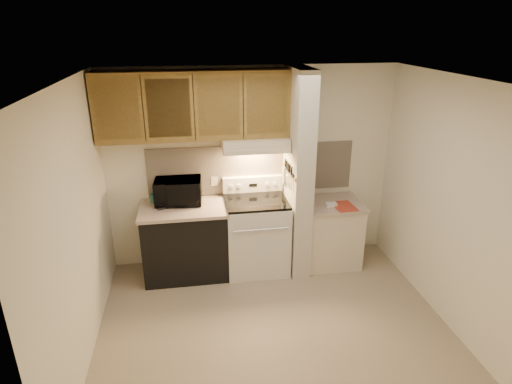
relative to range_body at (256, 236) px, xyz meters
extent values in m
plane|color=tan|center=(0.00, -1.16, -0.46)|extent=(3.60, 3.60, 0.00)
plane|color=white|center=(0.00, -1.16, 2.04)|extent=(3.60, 3.60, 0.00)
cube|color=white|center=(0.00, 0.34, 0.79)|extent=(3.60, 2.50, 0.02)
cube|color=white|center=(-1.80, -1.16, 0.79)|extent=(0.02, 3.00, 2.50)
cube|color=white|center=(1.80, -1.16, 0.79)|extent=(0.02, 3.00, 2.50)
cube|color=beige|center=(0.00, 0.33, 0.78)|extent=(2.60, 0.02, 0.63)
cube|color=silver|center=(0.00, 0.00, 0.00)|extent=(0.76, 0.65, 0.92)
cube|color=black|center=(0.00, -0.32, 0.04)|extent=(0.50, 0.01, 0.30)
cylinder|color=silver|center=(0.00, -0.35, 0.26)|extent=(0.65, 0.02, 0.02)
cube|color=black|center=(0.00, 0.00, 0.48)|extent=(0.74, 0.64, 0.03)
cube|color=silver|center=(0.00, 0.28, 0.59)|extent=(0.76, 0.08, 0.20)
cube|color=black|center=(0.00, 0.24, 0.59)|extent=(0.10, 0.01, 0.04)
cylinder|color=silver|center=(-0.28, 0.24, 0.59)|extent=(0.05, 0.02, 0.05)
cylinder|color=silver|center=(-0.18, 0.24, 0.59)|extent=(0.05, 0.02, 0.05)
cylinder|color=silver|center=(0.18, 0.24, 0.59)|extent=(0.05, 0.02, 0.05)
cylinder|color=silver|center=(0.28, 0.24, 0.59)|extent=(0.05, 0.02, 0.05)
cube|color=black|center=(-0.88, 0.01, -0.03)|extent=(1.00, 0.63, 0.87)
cube|color=#BFA795|center=(-0.88, 0.01, 0.43)|extent=(1.04, 0.67, 0.04)
cube|color=black|center=(-1.07, 0.03, 0.46)|extent=(0.25, 0.17, 0.02)
cylinder|color=#286D62|center=(-1.23, 0.23, 0.50)|extent=(0.10, 0.10, 0.10)
cube|color=beige|center=(-0.48, 0.32, 0.64)|extent=(0.08, 0.01, 0.12)
imported|color=black|center=(-0.93, 0.15, 0.60)|extent=(0.57, 0.41, 0.30)
cube|color=beige|center=(0.51, -0.01, 0.79)|extent=(0.22, 0.70, 2.50)
cube|color=olive|center=(0.39, -0.01, 0.84)|extent=(0.01, 0.70, 0.04)
cube|color=black|center=(0.39, -0.06, 0.86)|extent=(0.02, 0.42, 0.04)
cube|color=silver|center=(0.38, -0.21, 0.76)|extent=(0.01, 0.03, 0.16)
cylinder|color=black|center=(0.38, -0.22, 0.91)|extent=(0.02, 0.02, 0.10)
cube|color=silver|center=(0.38, -0.13, 0.75)|extent=(0.01, 0.04, 0.18)
cylinder|color=black|center=(0.38, -0.12, 0.91)|extent=(0.02, 0.02, 0.10)
cube|color=silver|center=(0.38, -0.05, 0.74)|extent=(0.01, 0.04, 0.20)
cylinder|color=black|center=(0.38, -0.07, 0.91)|extent=(0.02, 0.02, 0.10)
cube|color=silver|center=(0.38, 0.02, 0.76)|extent=(0.01, 0.04, 0.16)
cylinder|color=black|center=(0.38, 0.02, 0.91)|extent=(0.02, 0.02, 0.10)
cube|color=silver|center=(0.38, 0.11, 0.75)|extent=(0.01, 0.04, 0.18)
cylinder|color=black|center=(0.38, 0.10, 0.91)|extent=(0.02, 0.02, 0.10)
cube|color=slate|center=(0.38, 0.17, 0.72)|extent=(0.03, 0.09, 0.22)
cube|color=beige|center=(0.97, -0.01, -0.06)|extent=(0.70, 0.60, 0.81)
cube|color=#BFA795|center=(0.97, -0.01, 0.37)|extent=(0.74, 0.64, 0.04)
cube|color=#B73A27|center=(1.07, -0.16, 0.40)|extent=(0.26, 0.34, 0.01)
cube|color=white|center=(0.92, -0.11, 0.41)|extent=(0.14, 0.09, 0.04)
cube|color=beige|center=(0.00, 0.12, 1.17)|extent=(0.78, 0.44, 0.15)
cube|color=beige|center=(0.00, -0.08, 1.12)|extent=(0.78, 0.04, 0.06)
cube|color=olive|center=(-0.69, 0.17, 1.62)|extent=(2.18, 0.33, 0.77)
cube|color=olive|center=(-1.51, 0.01, 1.62)|extent=(0.46, 0.01, 0.63)
cube|color=black|center=(-1.23, 0.01, 1.62)|extent=(0.01, 0.01, 0.73)
cube|color=olive|center=(-0.96, 0.01, 1.62)|extent=(0.46, 0.01, 0.63)
cube|color=black|center=(-0.69, 0.01, 1.62)|extent=(0.01, 0.01, 0.73)
cube|color=olive|center=(-0.42, 0.01, 1.62)|extent=(0.46, 0.01, 0.63)
cube|color=black|center=(-0.14, 0.01, 1.62)|extent=(0.01, 0.01, 0.73)
cube|color=olive|center=(0.13, 0.01, 1.62)|extent=(0.46, 0.01, 0.63)
camera|label=1|loc=(-0.77, -4.73, 2.49)|focal=30.00mm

